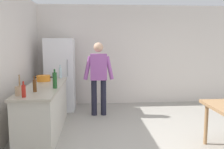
{
  "coord_description": "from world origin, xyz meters",
  "views": [
    {
      "loc": [
        -1.07,
        -3.75,
        1.71
      ],
      "look_at": [
        -0.69,
        1.13,
        1.06
      ],
      "focal_mm": 39.16,
      "sensor_mm": 36.0,
      "label": 1
    }
  ],
  "objects_px": {
    "person": "(99,74)",
    "bottle_beer_brown": "(35,85)",
    "refrigerator": "(60,74)",
    "bottle_sauce_red": "(24,91)",
    "utensil_jar": "(19,90)",
    "bottle_wine_green": "(55,80)",
    "cooking_pot": "(43,78)",
    "bottle_water_clear": "(60,73)"
  },
  "relations": [
    {
      "from": "person",
      "to": "bottle_beer_brown",
      "type": "xyz_separation_m",
      "value": [
        -1.08,
        -1.59,
        0.03
      ]
    },
    {
      "from": "refrigerator",
      "to": "bottle_sauce_red",
      "type": "xyz_separation_m",
      "value": [
        -0.2,
        -2.53,
        0.1
      ]
    },
    {
      "from": "refrigerator",
      "to": "utensil_jar",
      "type": "height_order",
      "value": "refrigerator"
    },
    {
      "from": "refrigerator",
      "to": "bottle_wine_green",
      "type": "xyz_separation_m",
      "value": [
        0.15,
        -1.85,
        0.15
      ]
    },
    {
      "from": "bottle_beer_brown",
      "to": "cooking_pot",
      "type": "bearing_deg",
      "value": 94.11
    },
    {
      "from": "person",
      "to": "bottle_wine_green",
      "type": "distance_m",
      "value": 1.52
    },
    {
      "from": "cooking_pot",
      "to": "utensil_jar",
      "type": "height_order",
      "value": "utensil_jar"
    },
    {
      "from": "bottle_sauce_red",
      "to": "bottle_wine_green",
      "type": "xyz_separation_m",
      "value": [
        0.35,
        0.68,
        0.05
      ]
    },
    {
      "from": "utensil_jar",
      "to": "cooking_pot",
      "type": "bearing_deg",
      "value": 85.68
    },
    {
      "from": "bottle_beer_brown",
      "to": "bottle_wine_green",
      "type": "height_order",
      "value": "bottle_wine_green"
    },
    {
      "from": "person",
      "to": "bottle_sauce_red",
      "type": "bearing_deg",
      "value": -120.17
    },
    {
      "from": "person",
      "to": "bottle_beer_brown",
      "type": "distance_m",
      "value": 1.92
    },
    {
      "from": "bottle_beer_brown",
      "to": "bottle_sauce_red",
      "type": "distance_m",
      "value": 0.4
    },
    {
      "from": "cooking_pot",
      "to": "bottle_beer_brown",
      "type": "xyz_separation_m",
      "value": [
        0.08,
        -1.11,
        0.05
      ]
    },
    {
      "from": "person",
      "to": "bottle_beer_brown",
      "type": "bearing_deg",
      "value": -124.22
    },
    {
      "from": "refrigerator",
      "to": "bottle_water_clear",
      "type": "height_order",
      "value": "refrigerator"
    },
    {
      "from": "cooking_pot",
      "to": "bottle_water_clear",
      "type": "distance_m",
      "value": 0.5
    },
    {
      "from": "cooking_pot",
      "to": "bottle_beer_brown",
      "type": "relative_size",
      "value": 1.54
    },
    {
      "from": "person",
      "to": "cooking_pot",
      "type": "height_order",
      "value": "person"
    },
    {
      "from": "person",
      "to": "bottle_wine_green",
      "type": "xyz_separation_m",
      "value": [
        -0.8,
        -1.3,
        0.07
      ]
    },
    {
      "from": "cooking_pot",
      "to": "bottle_wine_green",
      "type": "relative_size",
      "value": 1.18
    },
    {
      "from": "person",
      "to": "utensil_jar",
      "type": "xyz_separation_m",
      "value": [
        -1.26,
        -1.84,
        0.0
      ]
    },
    {
      "from": "bottle_beer_brown",
      "to": "bottle_water_clear",
      "type": "distance_m",
      "value": 1.53
    },
    {
      "from": "utensil_jar",
      "to": "bottle_water_clear",
      "type": "height_order",
      "value": "utensil_jar"
    },
    {
      "from": "cooking_pot",
      "to": "bottle_beer_brown",
      "type": "height_order",
      "value": "bottle_beer_brown"
    },
    {
      "from": "person",
      "to": "bottle_beer_brown",
      "type": "relative_size",
      "value": 6.54
    },
    {
      "from": "bottle_water_clear",
      "to": "bottle_wine_green",
      "type": "height_order",
      "value": "bottle_wine_green"
    },
    {
      "from": "utensil_jar",
      "to": "bottle_water_clear",
      "type": "bearing_deg",
      "value": 77.17
    },
    {
      "from": "cooking_pot",
      "to": "bottle_water_clear",
      "type": "xyz_separation_m",
      "value": [
        0.3,
        0.4,
        0.07
      ]
    },
    {
      "from": "bottle_beer_brown",
      "to": "bottle_sauce_red",
      "type": "xyz_separation_m",
      "value": [
        -0.07,
        -0.39,
        -0.01
      ]
    },
    {
      "from": "bottle_wine_green",
      "to": "refrigerator",
      "type": "bearing_deg",
      "value": 94.67
    },
    {
      "from": "person",
      "to": "cooking_pot",
      "type": "xyz_separation_m",
      "value": [
        -1.16,
        -0.48,
        -0.02
      ]
    },
    {
      "from": "utensil_jar",
      "to": "bottle_wine_green",
      "type": "bearing_deg",
      "value": 49.4
    },
    {
      "from": "person",
      "to": "utensil_jar",
      "type": "bearing_deg",
      "value": -124.51
    },
    {
      "from": "refrigerator",
      "to": "bottle_wine_green",
      "type": "relative_size",
      "value": 5.29
    },
    {
      "from": "cooking_pot",
      "to": "bottle_beer_brown",
      "type": "bearing_deg",
      "value": -85.89
    },
    {
      "from": "refrigerator",
      "to": "cooking_pot",
      "type": "bearing_deg",
      "value": -101.5
    },
    {
      "from": "cooking_pot",
      "to": "bottle_sauce_red",
      "type": "relative_size",
      "value": 1.67
    },
    {
      "from": "bottle_water_clear",
      "to": "cooking_pot",
      "type": "bearing_deg",
      "value": -126.79
    },
    {
      "from": "cooking_pot",
      "to": "bottle_sauce_red",
      "type": "bearing_deg",
      "value": -89.62
    },
    {
      "from": "refrigerator",
      "to": "bottle_water_clear",
      "type": "xyz_separation_m",
      "value": [
        0.09,
        -0.63,
        0.13
      ]
    },
    {
      "from": "cooking_pot",
      "to": "utensil_jar",
      "type": "distance_m",
      "value": 1.36
    }
  ]
}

